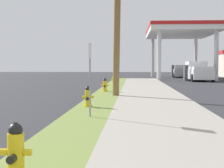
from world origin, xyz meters
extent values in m
cylinder|color=yellow|center=(0.55, 4.85, 0.42)|extent=(0.22, 0.22, 0.60)
sphere|color=black|center=(0.55, 4.85, 0.76)|extent=(0.19, 0.19, 0.19)
cylinder|color=black|center=(0.55, 4.85, 0.84)|extent=(0.06, 0.06, 0.05)
cylinder|color=yellow|center=(0.39, 4.85, 0.47)|extent=(0.10, 0.09, 0.09)
cylinder|color=yellow|center=(0.71, 4.85, 0.47)|extent=(0.10, 0.09, 0.09)
cylinder|color=black|center=(0.55, 4.68, 0.42)|extent=(0.11, 0.12, 0.11)
cylinder|color=yellow|center=(0.49, 12.96, 0.15)|extent=(0.29, 0.29, 0.06)
cylinder|color=yellow|center=(0.49, 12.96, 0.42)|extent=(0.22, 0.22, 0.60)
sphere|color=black|center=(0.49, 12.96, 0.76)|extent=(0.19, 0.19, 0.19)
cylinder|color=black|center=(0.49, 12.96, 0.84)|extent=(0.06, 0.06, 0.05)
cylinder|color=yellow|center=(0.33, 12.96, 0.47)|extent=(0.10, 0.09, 0.09)
cylinder|color=yellow|center=(0.65, 12.96, 0.47)|extent=(0.10, 0.09, 0.09)
cylinder|color=black|center=(0.49, 12.79, 0.42)|extent=(0.11, 0.12, 0.11)
cylinder|color=yellow|center=(0.52, 20.27, 0.15)|extent=(0.29, 0.29, 0.06)
cylinder|color=yellow|center=(0.52, 20.27, 0.42)|extent=(0.22, 0.22, 0.60)
sphere|color=black|center=(0.52, 20.27, 0.76)|extent=(0.19, 0.19, 0.19)
cylinder|color=black|center=(0.52, 20.27, 0.84)|extent=(0.06, 0.06, 0.05)
cylinder|color=yellow|center=(0.36, 20.27, 0.47)|extent=(0.10, 0.09, 0.09)
cylinder|color=yellow|center=(0.68, 20.27, 0.47)|extent=(0.10, 0.09, 0.09)
cylinder|color=black|center=(0.52, 20.10, 0.42)|extent=(0.11, 0.12, 0.11)
cylinder|color=yellow|center=(0.54, 28.72, 0.15)|extent=(0.29, 0.29, 0.06)
cylinder|color=yellow|center=(0.54, 28.72, 0.42)|extent=(0.22, 0.22, 0.60)
sphere|color=black|center=(0.54, 28.72, 0.76)|extent=(0.19, 0.19, 0.19)
cylinder|color=black|center=(0.54, 28.72, 0.84)|extent=(0.06, 0.06, 0.05)
cylinder|color=yellow|center=(0.38, 28.72, 0.47)|extent=(0.10, 0.09, 0.09)
cylinder|color=yellow|center=(0.70, 28.72, 0.47)|extent=(0.10, 0.09, 0.09)
cylinder|color=black|center=(0.54, 28.55, 0.42)|extent=(0.11, 0.12, 0.11)
cylinder|color=olive|center=(1.32, 17.79, 4.20)|extent=(0.51, 0.39, 8.17)
cylinder|color=gray|center=(0.86, 10.49, 1.17)|extent=(0.05, 0.05, 2.10)
cube|color=white|center=(0.86, 10.49, 2.02)|extent=(0.04, 0.36, 0.44)
cylinder|color=silver|center=(4.76, 37.33, 2.58)|extent=(0.44, 0.44, 5.16)
cylinder|color=silver|center=(10.56, 37.33, 2.58)|extent=(0.44, 0.44, 5.16)
cylinder|color=silver|center=(4.76, 49.20, 2.58)|extent=(0.44, 0.44, 5.16)
cylinder|color=silver|center=(10.56, 49.20, 2.58)|extent=(0.44, 0.44, 5.16)
cube|color=white|center=(7.66, 43.26, 5.41)|extent=(7.60, 13.68, 0.50)
cube|color=red|center=(7.66, 43.26, 5.84)|extent=(7.70, 13.78, 0.36)
cube|color=#47474C|center=(7.66, 37.33, 0.80)|extent=(0.70, 1.10, 1.60)
cube|color=#47474C|center=(7.66, 49.20, 0.80)|extent=(0.70, 1.10, 1.60)
cube|color=#BCBCC1|center=(8.23, 46.76, 0.59)|extent=(2.17, 4.63, 0.85)
cube|color=#BCBCC1|center=(8.21, 46.54, 1.29)|extent=(1.76, 2.14, 0.56)
cylinder|color=black|center=(7.50, 48.53, 0.30)|extent=(0.27, 0.62, 0.60)
cylinder|color=black|center=(9.22, 48.39, 0.30)|extent=(0.27, 0.62, 0.60)
cylinder|color=black|center=(7.24, 45.14, 0.30)|extent=(0.27, 0.62, 0.60)
cylinder|color=black|center=(8.95, 45.00, 0.30)|extent=(0.27, 0.62, 0.60)
cube|color=black|center=(9.27, 43.26, 0.59)|extent=(1.84, 4.51, 0.85)
cube|color=black|center=(9.27, 43.04, 1.29)|extent=(1.61, 2.03, 0.56)
cylinder|color=black|center=(8.40, 44.96, 0.30)|extent=(0.22, 0.60, 0.60)
cylinder|color=black|center=(10.12, 44.97, 0.30)|extent=(0.22, 0.60, 0.60)
cylinder|color=black|center=(8.42, 41.56, 0.30)|extent=(0.22, 0.60, 0.60)
cylinder|color=black|center=(10.14, 41.57, 0.30)|extent=(0.22, 0.60, 0.60)
cube|color=white|center=(8.60, 36.53, 0.71)|extent=(2.22, 5.48, 1.00)
cube|color=white|center=(8.56, 37.51, 1.59)|extent=(1.92, 2.12, 0.76)
cube|color=white|center=(8.65, 35.35, 1.33)|extent=(2.00, 2.99, 0.24)
cylinder|color=black|center=(7.56, 38.64, 0.38)|extent=(0.25, 0.77, 0.76)
cylinder|color=black|center=(9.46, 38.72, 0.38)|extent=(0.25, 0.77, 0.76)
cylinder|color=black|center=(7.73, 34.35, 0.38)|extent=(0.25, 0.77, 0.76)
cylinder|color=black|center=(9.63, 34.42, 0.38)|extent=(0.25, 0.77, 0.76)
camera|label=1|loc=(2.10, 0.27, 1.62)|focal=57.35mm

